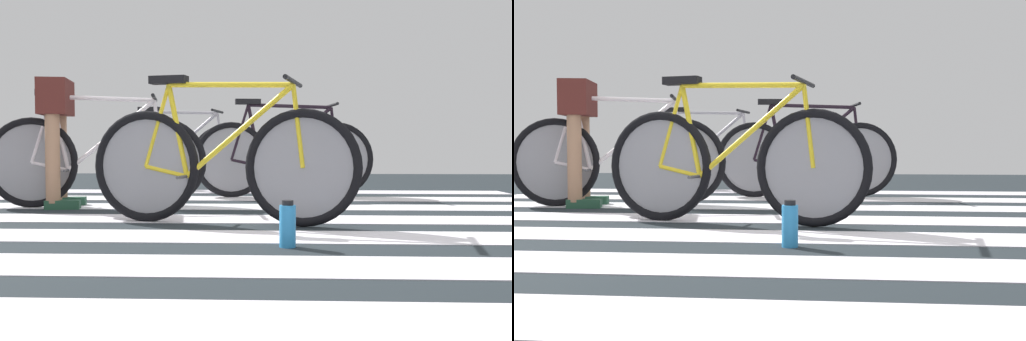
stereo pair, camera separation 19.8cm
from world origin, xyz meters
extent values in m
cube|color=#21292D|center=(0.00, 0.00, 0.01)|extent=(18.00, 14.00, 0.02)
cube|color=silver|center=(0.12, -1.65, 0.02)|extent=(5.20, 0.44, 0.00)
cube|color=white|center=(0.03, -0.89, 0.02)|extent=(5.20, 0.44, 0.00)
cube|color=white|center=(0.00, -0.12, 0.02)|extent=(5.20, 0.44, 0.00)
cube|color=white|center=(0.03, 0.63, 0.02)|extent=(5.20, 0.44, 0.00)
cube|color=silver|center=(0.00, 1.41, 0.02)|extent=(5.20, 0.44, 0.00)
cube|color=white|center=(0.04, 2.15, 0.02)|extent=(5.20, 0.44, 0.00)
cube|color=white|center=(0.05, 2.94, 0.02)|extent=(5.20, 0.44, 0.00)
torus|color=black|center=(-0.55, 0.48, 0.38)|extent=(0.71, 0.19, 0.72)
torus|color=black|center=(0.45, 0.28, 0.38)|extent=(0.71, 0.19, 0.72)
cylinder|color=gray|center=(-0.55, 0.48, 0.38)|extent=(0.60, 0.12, 0.61)
cylinder|color=gray|center=(0.45, 0.28, 0.38)|extent=(0.60, 0.12, 0.61)
cylinder|color=yellow|center=(0.00, 0.37, 0.89)|extent=(0.79, 0.19, 0.05)
cylinder|color=yellow|center=(0.05, 0.36, 0.60)|extent=(0.69, 0.17, 0.59)
cylinder|color=yellow|center=(-0.34, 0.44, 0.61)|extent=(0.16, 0.06, 0.59)
cylinder|color=yellow|center=(-0.42, 0.45, 0.35)|extent=(0.29, 0.08, 0.09)
cylinder|color=yellow|center=(-0.48, 0.46, 0.64)|extent=(0.19, 0.06, 0.53)
cylinder|color=yellow|center=(0.42, 0.29, 0.63)|extent=(0.09, 0.05, 0.50)
cube|color=black|center=(-0.40, 0.45, 0.93)|extent=(0.25, 0.14, 0.05)
cylinder|color=black|center=(0.39, 0.29, 0.90)|extent=(0.13, 0.52, 0.03)
cylinder|color=#4C4C51|center=(-0.28, 0.42, 0.32)|extent=(0.09, 0.34, 0.02)
torus|color=black|center=(-1.65, 1.29, 0.38)|extent=(0.72, 0.18, 0.72)
torus|color=black|center=(-0.65, 1.46, 0.38)|extent=(0.72, 0.18, 0.72)
cylinder|color=gray|center=(-1.65, 1.29, 0.38)|extent=(0.60, 0.11, 0.61)
cylinder|color=gray|center=(-0.65, 1.46, 0.38)|extent=(0.60, 0.11, 0.61)
cylinder|color=white|center=(-1.10, 1.38, 0.89)|extent=(0.79, 0.17, 0.05)
cylinder|color=white|center=(-1.04, 1.39, 0.60)|extent=(0.70, 0.15, 0.59)
cylinder|color=white|center=(-1.44, 1.33, 0.61)|extent=(0.16, 0.06, 0.59)
cylinder|color=white|center=(-1.52, 1.31, 0.35)|extent=(0.29, 0.08, 0.09)
cylinder|color=white|center=(-1.58, 1.30, 0.64)|extent=(0.19, 0.06, 0.53)
cylinder|color=white|center=(-0.68, 1.46, 0.63)|extent=(0.09, 0.04, 0.50)
cube|color=black|center=(-1.50, 1.32, 0.93)|extent=(0.25, 0.13, 0.05)
cylinder|color=black|center=(-0.71, 1.45, 0.90)|extent=(0.12, 0.52, 0.03)
cylinder|color=#4C4C51|center=(-1.38, 1.34, 0.32)|extent=(0.08, 0.34, 0.02)
cylinder|color=#A87A5B|center=(-1.49, 1.46, 0.53)|extent=(0.11, 0.11, 0.92)
cylinder|color=#A87A5B|center=(-1.44, 1.18, 0.53)|extent=(0.11, 0.11, 0.92)
cube|color=#50201C|center=(-1.47, 1.32, 0.89)|extent=(0.29, 0.44, 0.28)
cube|color=#234C36|center=(-1.42, 1.47, 0.06)|extent=(0.27, 0.14, 0.07)
cube|color=#234C36|center=(-1.37, 1.19, 0.06)|extent=(0.27, 0.14, 0.07)
torus|color=black|center=(-0.16, 2.28, 0.38)|extent=(0.72, 0.16, 0.72)
torus|color=black|center=(0.85, 2.42, 0.38)|extent=(0.72, 0.16, 0.72)
cylinder|color=gray|center=(-0.16, 2.28, 0.38)|extent=(0.60, 0.09, 0.61)
cylinder|color=gray|center=(0.85, 2.42, 0.38)|extent=(0.60, 0.09, 0.61)
cylinder|color=black|center=(0.40, 2.36, 0.89)|extent=(0.80, 0.15, 0.05)
cylinder|color=black|center=(0.46, 2.37, 0.60)|extent=(0.70, 0.13, 0.59)
cylinder|color=black|center=(0.06, 2.31, 0.61)|extent=(0.16, 0.06, 0.59)
cylinder|color=black|center=(-0.02, 2.30, 0.35)|extent=(0.29, 0.07, 0.09)
cylinder|color=black|center=(-0.08, 2.29, 0.64)|extent=(0.19, 0.05, 0.53)
cylinder|color=black|center=(0.82, 2.42, 0.63)|extent=(0.09, 0.04, 0.50)
cube|color=black|center=(0.00, 2.30, 0.93)|extent=(0.25, 0.12, 0.05)
cylinder|color=black|center=(0.79, 2.41, 0.90)|extent=(0.10, 0.52, 0.03)
cylinder|color=#4C4C51|center=(0.12, 2.32, 0.32)|extent=(0.07, 0.34, 0.02)
torus|color=black|center=(-1.35, 3.41, 0.38)|extent=(0.72, 0.14, 0.72)
torus|color=black|center=(-0.34, 3.29, 0.38)|extent=(0.72, 0.14, 0.72)
cylinder|color=gray|center=(-1.35, 3.41, 0.38)|extent=(0.60, 0.08, 0.61)
cylinder|color=gray|center=(-0.34, 3.29, 0.38)|extent=(0.60, 0.08, 0.61)
cylinder|color=#B9B5BF|center=(-0.80, 3.35, 0.89)|extent=(0.80, 0.13, 0.05)
cylinder|color=#B9B5BF|center=(-0.74, 3.34, 0.60)|extent=(0.70, 0.11, 0.59)
cylinder|color=#B9B5BF|center=(-1.13, 3.39, 0.61)|extent=(0.16, 0.05, 0.59)
cylinder|color=#B9B5BF|center=(-1.21, 3.39, 0.35)|extent=(0.29, 0.06, 0.09)
cylinder|color=#B9B5BF|center=(-1.27, 3.40, 0.64)|extent=(0.19, 0.05, 0.53)
cylinder|color=#B9B5BF|center=(-0.37, 3.30, 0.63)|extent=(0.09, 0.04, 0.50)
cube|color=black|center=(-1.19, 3.39, 0.93)|extent=(0.25, 0.12, 0.05)
cylinder|color=black|center=(-0.40, 3.30, 0.90)|extent=(0.09, 0.52, 0.03)
cylinder|color=#4C4C51|center=(-1.08, 3.38, 0.32)|extent=(0.06, 0.34, 0.02)
cylinder|color=#2C8CD4|center=(0.35, -0.43, 0.12)|extent=(0.08, 0.08, 0.20)
cylinder|color=black|center=(0.35, -0.43, 0.24)|extent=(0.06, 0.06, 0.02)
camera|label=1|loc=(0.32, -3.25, 0.51)|focal=41.13mm
camera|label=2|loc=(0.52, -3.25, 0.51)|focal=41.13mm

